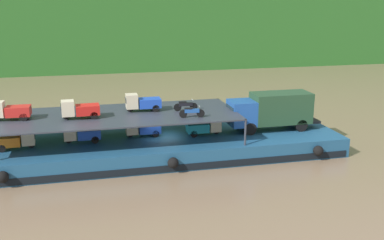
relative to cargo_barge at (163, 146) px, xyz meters
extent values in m
plane|color=#7F664C|center=(0.00, 0.03, -0.75)|extent=(400.00, 400.00, 0.00)
cube|color=navy|center=(0.00, 0.03, 0.00)|extent=(28.15, 8.10, 1.50)
cube|color=black|center=(0.00, -4.04, -0.40)|extent=(27.58, 0.06, 0.50)
sphere|color=black|center=(-11.26, -4.26, 0.10)|extent=(0.79, 0.79, 0.79)
sphere|color=black|center=(0.00, -4.26, 0.10)|extent=(0.79, 0.79, 0.79)
sphere|color=black|center=(11.26, -4.26, 0.10)|extent=(0.79, 0.79, 0.79)
cube|color=#1E4C99|center=(6.47, -0.19, 2.35)|extent=(2.00, 2.19, 2.00)
cube|color=#192833|center=(5.44, -0.19, 2.70)|extent=(0.06, 1.84, 0.60)
cube|color=#234228|center=(9.87, -0.19, 2.60)|extent=(4.80, 2.30, 2.50)
cube|color=black|center=(9.87, -0.19, 1.30)|extent=(6.80, 1.39, 0.20)
cylinder|color=black|center=(6.87, 0.82, 1.25)|extent=(1.00, 0.28, 1.00)
cylinder|color=black|center=(6.87, -1.20, 1.25)|extent=(1.00, 0.28, 1.00)
cylinder|color=black|center=(11.31, 0.82, 1.25)|extent=(1.00, 0.28, 1.00)
cylinder|color=black|center=(11.31, -1.20, 1.25)|extent=(1.00, 0.28, 1.00)
cylinder|color=#2D333D|center=(5.59, 3.60, 1.75)|extent=(0.16, 0.16, 2.00)
cylinder|color=#2D333D|center=(5.59, -3.54, 1.75)|extent=(0.16, 0.16, 2.00)
cube|color=#2D333D|center=(-3.80, 0.03, 2.70)|extent=(18.95, 7.30, 0.10)
cube|color=orange|center=(-11.37, -0.52, 1.38)|extent=(1.76, 1.29, 0.70)
cube|color=#C6B793|center=(-9.97, -0.44, 1.58)|extent=(0.95, 1.05, 1.10)
cube|color=#19232D|center=(-9.50, -0.42, 1.69)|extent=(0.09, 0.85, 0.38)
cylinder|color=black|center=(-9.82, -0.43, 1.03)|extent=(0.57, 0.17, 0.56)
cylinder|color=black|center=(-11.74, -1.07, 1.03)|extent=(0.57, 0.17, 0.56)
cylinder|color=black|center=(-11.79, -0.01, 1.03)|extent=(0.57, 0.17, 0.56)
cube|color=#1E47B7|center=(-5.64, 0.02, 1.38)|extent=(1.70, 1.21, 0.70)
cube|color=beige|center=(-7.04, 0.01, 1.58)|extent=(0.90, 1.00, 1.10)
cube|color=#19232D|center=(-7.51, 0.01, 1.69)|extent=(0.04, 0.85, 0.38)
cylinder|color=black|center=(-7.19, 0.01, 1.03)|extent=(0.56, 0.14, 0.56)
cylinder|color=black|center=(-5.24, 0.55, 1.03)|extent=(0.56, 0.14, 0.56)
cylinder|color=black|center=(-5.24, -0.51, 1.03)|extent=(0.56, 0.14, 0.56)
cube|color=#1E47B7|center=(-0.97, 0.48, 1.38)|extent=(1.71, 1.22, 0.70)
cube|color=beige|center=(-2.37, 0.47, 1.58)|extent=(0.91, 1.01, 1.10)
cube|color=#19232D|center=(-2.84, 0.46, 1.69)|extent=(0.05, 0.85, 0.38)
cylinder|color=black|center=(-2.52, 0.46, 1.03)|extent=(0.56, 0.15, 0.56)
cylinder|color=black|center=(-0.58, 1.02, 1.03)|extent=(0.56, 0.15, 0.56)
cylinder|color=black|center=(-0.57, -0.04, 1.03)|extent=(0.56, 0.15, 0.56)
cube|color=teal|center=(2.77, -0.26, 1.38)|extent=(1.73, 1.24, 0.70)
cube|color=#C6B793|center=(4.17, -0.29, 1.58)|extent=(0.92, 1.02, 1.10)
cube|color=#19232D|center=(4.64, -0.30, 1.69)|extent=(0.06, 0.85, 0.38)
cylinder|color=black|center=(4.32, -0.29, 1.03)|extent=(0.56, 0.15, 0.56)
cylinder|color=black|center=(2.36, -0.78, 1.03)|extent=(0.56, 0.15, 0.56)
cylinder|color=black|center=(2.38, 0.28, 1.03)|extent=(0.56, 0.15, 0.56)
cube|color=red|center=(-10.56, 0.25, 3.38)|extent=(1.73, 1.25, 0.70)
cylinder|color=black|center=(-10.15, 0.77, 3.03)|extent=(0.56, 0.16, 0.56)
cylinder|color=black|center=(-10.18, -0.29, 3.03)|extent=(0.56, 0.16, 0.56)
cube|color=red|center=(-5.65, -0.46, 3.38)|extent=(1.76, 1.28, 0.70)
cube|color=beige|center=(-7.04, -0.53, 3.58)|extent=(0.95, 1.04, 1.10)
cube|color=#19232D|center=(-7.51, -0.55, 3.69)|extent=(0.08, 0.85, 0.38)
cylinder|color=black|center=(-7.19, -0.53, 3.03)|extent=(0.57, 0.17, 0.56)
cylinder|color=black|center=(-5.27, 0.09, 3.03)|extent=(0.57, 0.17, 0.56)
cylinder|color=black|center=(-5.22, -0.97, 3.03)|extent=(0.57, 0.17, 0.56)
cube|color=#1E47B7|center=(-0.87, 0.70, 3.38)|extent=(1.70, 1.21, 0.70)
cube|color=beige|center=(-2.27, 0.70, 3.58)|extent=(0.90, 1.00, 1.10)
cube|color=#19232D|center=(-2.74, 0.70, 3.69)|extent=(0.04, 0.85, 0.38)
cylinder|color=black|center=(-2.42, 0.70, 3.03)|extent=(0.56, 0.14, 0.56)
cylinder|color=black|center=(-0.47, 1.22, 3.03)|extent=(0.56, 0.14, 0.56)
cylinder|color=black|center=(-0.47, 0.16, 3.03)|extent=(0.56, 0.14, 0.56)
cylinder|color=black|center=(2.51, -2.24, 3.05)|extent=(0.61, 0.17, 0.60)
cylinder|color=black|center=(1.22, -2.09, 3.05)|extent=(0.61, 0.17, 0.60)
cube|color=#1E4C99|center=(1.86, -2.16, 3.27)|extent=(1.12, 0.32, 0.28)
cube|color=black|center=(1.61, -2.13, 3.45)|extent=(0.62, 0.27, 0.12)
cylinder|color=#B2B2B7|center=(2.41, -2.22, 3.60)|extent=(0.10, 0.55, 0.04)
cylinder|color=black|center=(2.52, 0.02, 3.05)|extent=(0.60, 0.10, 0.60)
cylinder|color=black|center=(1.22, 0.03, 3.05)|extent=(0.60, 0.10, 0.60)
cube|color=black|center=(1.87, 0.03, 3.27)|extent=(1.10, 0.21, 0.28)
cube|color=black|center=(1.62, 0.03, 3.45)|extent=(0.60, 0.20, 0.12)
cylinder|color=#B2B2B7|center=(2.42, 0.02, 3.60)|extent=(0.04, 0.55, 0.04)
camera|label=1|loc=(-5.49, -33.15, 11.20)|focal=41.55mm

